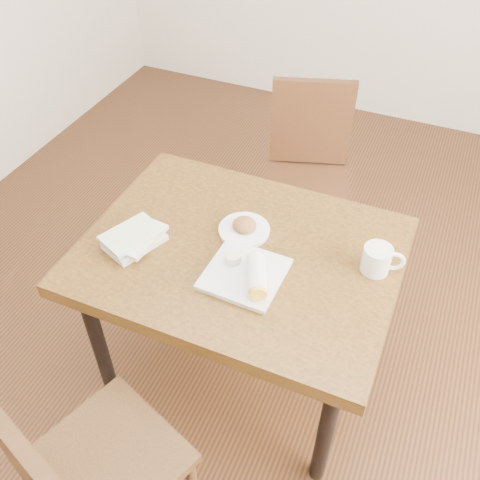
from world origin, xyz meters
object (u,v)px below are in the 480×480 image
at_px(chair_near, 80,470).
at_px(book_stack, 135,238).
at_px(table, 240,265).
at_px(plate_burrito, 248,274).
at_px(chair_far, 308,165).
at_px(coffee_mug, 378,259).
at_px(plate_scone, 244,228).

distance_m(chair_near, book_stack, 0.79).
xyz_separation_m(table, plate_burrito, (0.08, -0.12, 0.11)).
relative_size(chair_near, chair_far, 1.00).
bearing_deg(chair_far, book_stack, -109.86).
height_order(plate_burrito, book_stack, plate_burrito).
relative_size(coffee_mug, plate_burrito, 0.55).
height_order(table, chair_far, chair_far).
distance_m(table, plate_scone, 0.14).
relative_size(plate_scone, plate_burrito, 0.72).
relative_size(plate_scone, coffee_mug, 1.31).
height_order(coffee_mug, plate_burrito, coffee_mug).
relative_size(plate_scone, book_stack, 0.78).
relative_size(chair_far, coffee_mug, 6.41).
bearing_deg(book_stack, chair_far, 70.14).
xyz_separation_m(plate_scone, coffee_mug, (0.50, 0.00, 0.03)).
distance_m(table, book_stack, 0.41).
relative_size(coffee_mug, book_stack, 0.60).
bearing_deg(coffee_mug, plate_burrito, -150.67).
height_order(table, chair_near, chair_near).
bearing_deg(plate_scone, chair_near, -97.52).
xyz_separation_m(table, chair_near, (-0.15, -0.85, -0.12)).
bearing_deg(plate_scone, chair_far, 88.72).
xyz_separation_m(plate_burrito, book_stack, (-0.45, 0.00, 0.00)).
bearing_deg(chair_near, plate_scone, 82.48).
distance_m(chair_far, coffee_mug, 0.96).
xyz_separation_m(chair_near, plate_burrito, (0.23, 0.73, 0.23)).
height_order(plate_scone, coffee_mug, coffee_mug).
bearing_deg(plate_burrito, chair_far, 95.12).
bearing_deg(plate_scone, table, -76.09).
bearing_deg(chair_near, book_stack, 106.90).
bearing_deg(coffee_mug, plate_scone, -179.71).
xyz_separation_m(coffee_mug, book_stack, (-0.85, -0.22, -0.03)).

